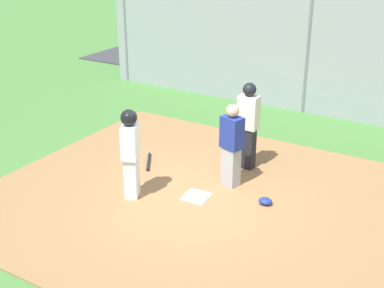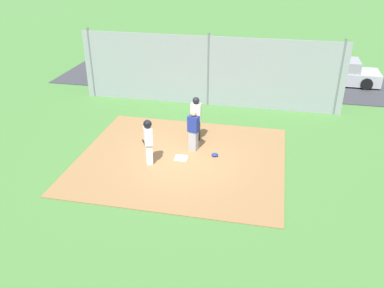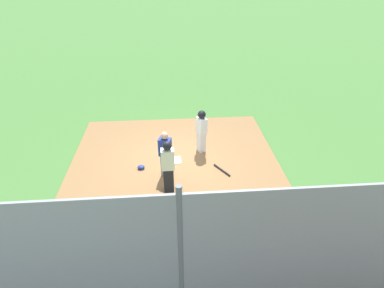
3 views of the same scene
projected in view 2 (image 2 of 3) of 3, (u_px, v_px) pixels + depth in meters
ground_plane at (181, 159)px, 14.14m from camera, size 140.00×140.00×0.00m
dirt_infield at (181, 159)px, 14.13m from camera, size 7.20×6.40×0.03m
home_plate at (181, 158)px, 14.12m from camera, size 0.46×0.46×0.02m
catcher at (193, 130)px, 14.35m from camera, size 0.44×0.36×1.57m
umpire at (196, 118)px, 15.05m from camera, size 0.38×0.26×1.74m
runner at (148, 139)px, 13.41m from camera, size 0.39×0.45×1.63m
baseball_bat at (145, 144)px, 15.03m from camera, size 0.47×0.69×0.06m
catcher_mask at (215, 155)px, 14.23m from camera, size 0.24×0.20×0.12m
backstop_fence at (208, 71)px, 18.13m from camera, size 12.00×0.10×3.35m
parking_lot at (220, 79)px, 22.28m from camera, size 18.00×5.20×0.04m
parked_car_silver at (337, 72)px, 21.36m from camera, size 4.22×1.91×1.28m
parked_car_white at (265, 71)px, 21.58m from camera, size 4.20×1.88×1.28m
parked_car_red at (171, 66)px, 22.49m from camera, size 4.40×2.33×1.28m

